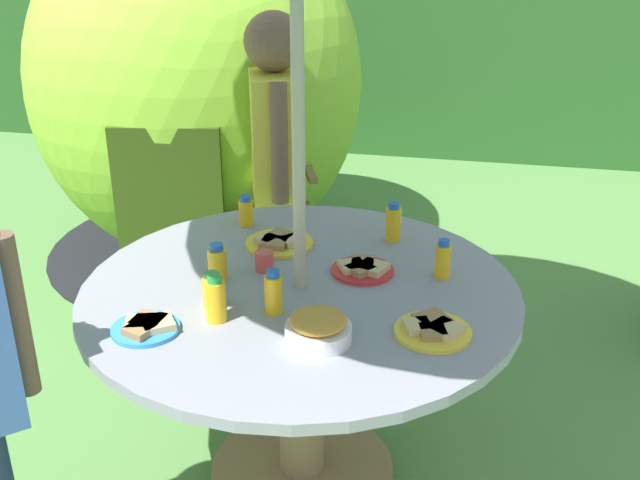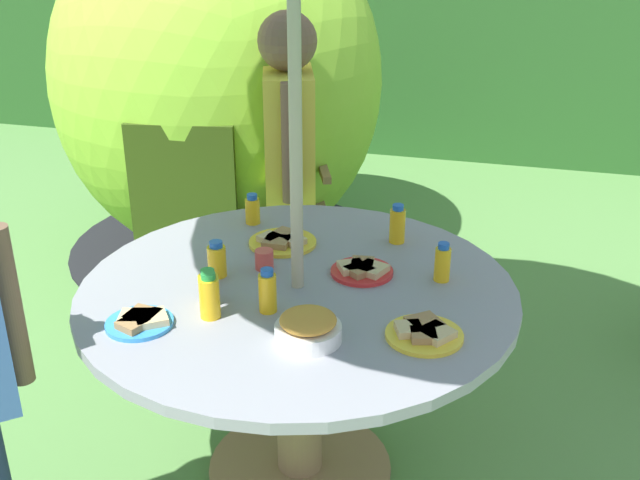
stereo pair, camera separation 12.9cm
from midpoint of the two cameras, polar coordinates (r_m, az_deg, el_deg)
ground_plane at (r=2.63m, az=-0.02°, el=-17.10°), size 10.00×10.00×0.02m
hedge_backdrop at (r=5.72m, az=10.21°, el=15.92°), size 9.00×0.70×1.86m
garden_table at (r=2.31m, az=-0.02°, el=-7.16°), size 1.28×1.28×0.69m
wooden_chair at (r=3.51m, az=-2.37°, el=4.54°), size 0.58×0.57×1.00m
dome_tent at (r=3.87m, az=-6.63°, el=11.62°), size 1.93×1.93×1.79m
child_in_yellow_shirt at (r=3.05m, az=-1.13°, el=7.79°), size 0.29×0.43×1.35m
snack_bowl at (r=1.95m, az=1.01°, el=-6.61°), size 0.17×0.17×0.08m
plate_center_back at (r=2.30m, az=4.76°, el=-2.25°), size 0.19×0.19×0.03m
plate_mid_right at (r=2.00m, az=9.67°, el=-6.89°), size 0.20×0.20×0.03m
plate_back_edge at (r=2.06m, az=-11.57°, el=-5.97°), size 0.18×0.18×0.03m
plate_far_left at (r=2.48m, az=-1.37°, el=-0.08°), size 0.22×0.22×0.03m
juice_bottle_near_left at (r=2.07m, az=-2.17°, el=-3.91°), size 0.05×0.05×0.13m
juice_bottle_near_right at (r=2.64m, az=-3.68°, el=2.25°), size 0.05×0.05×0.11m
juice_bottle_far_right at (r=2.13m, az=-6.64°, el=-3.61°), size 0.06×0.06×0.10m
juice_bottle_center_front at (r=2.27m, az=-6.13°, el=-1.52°), size 0.06×0.06×0.11m
juice_bottle_mid_left at (r=2.05m, az=-6.50°, el=-4.25°), size 0.06×0.06×0.13m
juice_bottle_front_edge at (r=2.50m, az=7.29°, el=1.13°), size 0.05×0.05×0.13m
juice_bottle_spot_a at (r=2.27m, az=10.77°, el=-1.73°), size 0.05×0.05×0.12m
cup_near at (r=2.32m, az=-2.61°, el=-1.49°), size 0.06×0.06×0.06m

